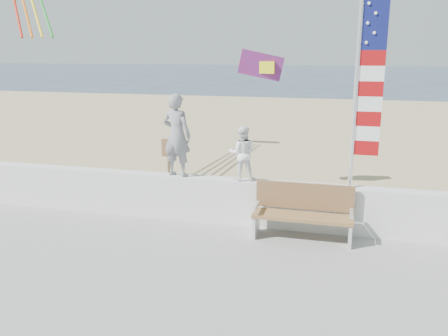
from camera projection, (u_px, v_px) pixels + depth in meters
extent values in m
plane|color=#293B52|center=(185.00, 272.00, 7.80)|extent=(220.00, 220.00, 0.00)
cube|color=tan|center=(271.00, 156.00, 16.24)|extent=(90.00, 40.00, 0.08)
cube|color=silver|center=(217.00, 200.00, 9.53)|extent=(30.00, 0.35, 0.90)
imported|color=gray|center=(177.00, 135.00, 9.42)|extent=(0.67, 0.51, 1.66)
imported|color=white|center=(242.00, 153.00, 9.16)|extent=(0.60, 0.51, 1.07)
cube|color=olive|center=(302.00, 217.00, 8.58)|extent=(1.80, 0.50, 0.06)
cube|color=brown|center=(305.00, 196.00, 8.76)|extent=(1.80, 0.05, 0.50)
cube|color=white|center=(256.00, 225.00, 8.85)|extent=(0.06, 0.50, 0.40)
cube|color=white|center=(256.00, 205.00, 8.70)|extent=(0.06, 0.45, 0.05)
cube|color=silver|center=(350.00, 234.00, 8.43)|extent=(0.06, 0.50, 0.40)
cube|color=silver|center=(351.00, 213.00, 8.29)|extent=(0.06, 0.45, 0.05)
cylinder|color=white|center=(356.00, 92.00, 8.37)|extent=(0.08, 0.08, 3.50)
cube|color=#0F1451|center=(375.00, 21.00, 8.02)|extent=(0.44, 0.02, 0.95)
cube|color=#9E0A0C|center=(366.00, 148.00, 8.55)|extent=(0.44, 0.02, 0.26)
cube|color=white|center=(367.00, 134.00, 8.49)|extent=(0.44, 0.02, 0.26)
cube|color=#9E0A0C|center=(368.00, 119.00, 8.42)|extent=(0.44, 0.02, 0.26)
cube|color=white|center=(369.00, 104.00, 8.36)|extent=(0.44, 0.02, 0.26)
cube|color=#9E0A0C|center=(370.00, 89.00, 8.29)|extent=(0.44, 0.02, 0.26)
cube|color=white|center=(371.00, 74.00, 8.23)|extent=(0.44, 0.02, 0.26)
cube|color=#9E0A0C|center=(373.00, 58.00, 8.17)|extent=(0.44, 0.02, 0.26)
sphere|color=white|center=(366.00, 43.00, 8.12)|extent=(0.06, 0.06, 0.06)
sphere|color=white|center=(374.00, 33.00, 8.05)|extent=(0.06, 0.06, 0.06)
sphere|color=white|center=(368.00, 23.00, 8.04)|extent=(0.06, 0.06, 0.06)
sphere|color=white|center=(376.00, 13.00, 7.97)|extent=(0.06, 0.06, 0.06)
sphere|color=white|center=(369.00, 3.00, 7.96)|extent=(0.06, 0.06, 0.06)
cube|color=red|center=(261.00, 65.00, 11.32)|extent=(1.15, 0.54, 0.77)
cube|color=#FFFB1A|center=(267.00, 67.00, 11.29)|extent=(0.40, 0.29, 0.28)
cylinder|color=brown|center=(169.00, 174.00, 11.27)|extent=(0.07, 0.07, 1.20)
cube|color=#8B6242|center=(168.00, 148.00, 11.10)|extent=(0.32, 0.03, 0.42)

